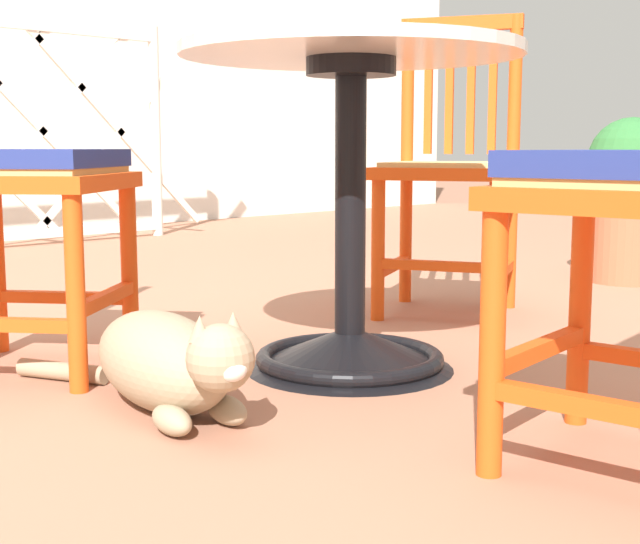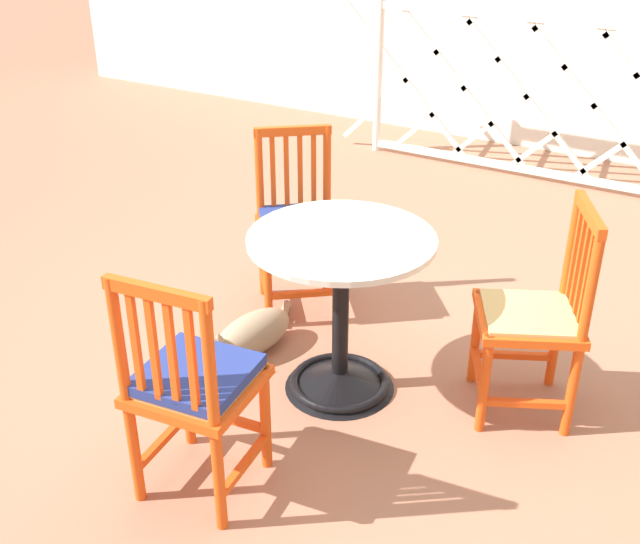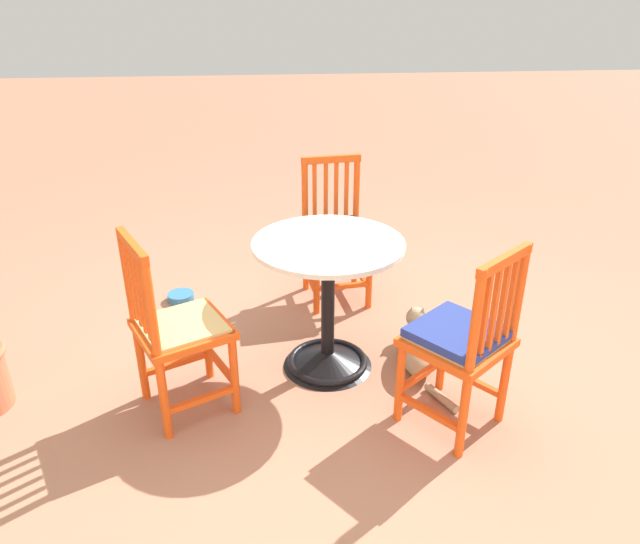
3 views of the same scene
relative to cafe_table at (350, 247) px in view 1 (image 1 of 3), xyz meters
The scene contains 6 objects.
ground_plane 0.29m from the cafe_table, 108.23° to the left, with size 24.00×24.00×0.00m, color #A36B51.
cafe_table is the anchor object (origin of this frame).
orange_chair_by_planter 0.76m from the cafe_table, 135.75° to the left, with size 0.56×0.56×0.91m.
orange_chair_near_fence 0.80m from the cafe_table, 20.55° to the left, with size 0.53×0.53×0.91m.
tabby_cat 0.53m from the cafe_table, behind, with size 0.28×0.75×0.23m.
terracotta_planter 1.73m from the cafe_table, ahead, with size 0.32×0.32×0.62m.
Camera 1 is at (-1.44, -1.43, 0.51)m, focal length 49.74 mm.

